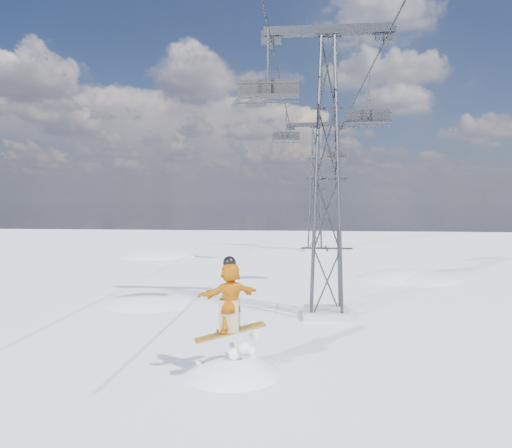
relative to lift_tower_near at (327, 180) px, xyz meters
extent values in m
plane|color=white|center=(-0.80, -8.00, -5.47)|extent=(120.00, 120.00, 0.00)
sphere|color=white|center=(5.20, 10.00, -14.97)|extent=(20.00, 20.00, 20.00)
sphere|color=white|center=(-12.80, 20.00, -15.87)|extent=(22.00, 22.00, 22.00)
cube|color=#999999|center=(0.00, 0.00, -5.32)|extent=(1.80, 1.80, 0.30)
cube|color=#292B30|center=(0.00, 0.00, 5.78)|extent=(5.00, 0.35, 0.35)
cube|color=#292B30|center=(-2.20, 0.00, 5.58)|extent=(0.80, 0.25, 0.50)
cube|color=#292B30|center=(2.20, 0.00, 5.58)|extent=(0.80, 0.25, 0.50)
cube|color=#999999|center=(0.00, 25.00, -5.32)|extent=(1.80, 1.80, 0.30)
cube|color=#292B30|center=(0.00, 25.00, 5.78)|extent=(5.00, 0.35, 0.35)
cube|color=#292B30|center=(-2.20, 25.00, 5.58)|extent=(0.80, 0.25, 0.50)
cube|color=#292B30|center=(2.20, 25.00, 5.58)|extent=(0.80, 0.25, 0.50)
cylinder|color=black|center=(-2.20, 11.50, 5.38)|extent=(0.06, 51.00, 0.06)
cylinder|color=black|center=(2.20, 11.50, 5.38)|extent=(0.06, 51.00, 0.06)
sphere|color=white|center=(-2.78, -6.80, -7.22)|extent=(4.40, 4.40, 4.40)
cube|color=orange|center=(-2.78, -7.10, -4.24)|extent=(1.88, 1.05, 0.38)
imported|color=orange|center=(-2.78, -7.10, -3.30)|extent=(1.71, 1.41, 1.84)
cube|color=#987E5E|center=(-2.78, -7.10, -3.80)|extent=(0.65, 0.61, 0.84)
sphere|color=black|center=(-2.78, -7.10, -2.41)|extent=(0.34, 0.34, 0.34)
cylinder|color=black|center=(-2.20, -1.86, 4.16)|extent=(0.09, 0.09, 2.45)
cube|color=black|center=(-2.20, -1.86, 2.93)|extent=(2.23, 0.50, 0.09)
cube|color=black|center=(-2.20, -1.62, 3.26)|extent=(2.23, 0.07, 0.61)
cylinder|color=black|center=(-2.20, -2.14, 2.65)|extent=(2.23, 0.07, 0.07)
cylinder|color=black|center=(-2.20, -2.20, 3.32)|extent=(2.23, 0.06, 0.06)
cylinder|color=black|center=(2.20, 5.08, 4.19)|extent=(0.09, 0.09, 2.38)
cube|color=black|center=(2.20, 5.08, 3.00)|extent=(2.16, 0.49, 0.09)
cube|color=black|center=(2.20, 5.32, 3.33)|extent=(2.16, 0.06, 0.59)
cylinder|color=black|center=(2.20, 4.81, 2.73)|extent=(2.16, 0.06, 0.06)
cylinder|color=black|center=(2.20, 4.76, 3.38)|extent=(2.16, 0.05, 0.05)
cylinder|color=black|center=(-2.20, 14.75, 4.35)|extent=(0.08, 0.08, 2.07)
cube|color=black|center=(-2.20, 14.75, 3.32)|extent=(1.88, 0.42, 0.08)
cube|color=black|center=(-2.20, 14.95, 3.60)|extent=(1.88, 0.06, 0.52)
cylinder|color=black|center=(-2.20, 14.51, 3.08)|extent=(1.88, 0.06, 0.06)
cylinder|color=black|center=(-2.20, 14.47, 3.64)|extent=(1.88, 0.05, 0.05)
cylinder|color=black|center=(2.20, 30.00, 4.35)|extent=(0.08, 0.08, 2.07)
cube|color=black|center=(2.20, 30.00, 3.31)|extent=(1.88, 0.42, 0.08)
cube|color=black|center=(2.20, 30.21, 3.59)|extent=(1.88, 0.06, 0.52)
cylinder|color=black|center=(2.20, 29.77, 3.08)|extent=(1.88, 0.06, 0.06)
cylinder|color=black|center=(2.20, 29.72, 3.64)|extent=(1.88, 0.05, 0.05)
camera|label=1|loc=(-0.83, -19.89, -0.72)|focal=35.00mm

